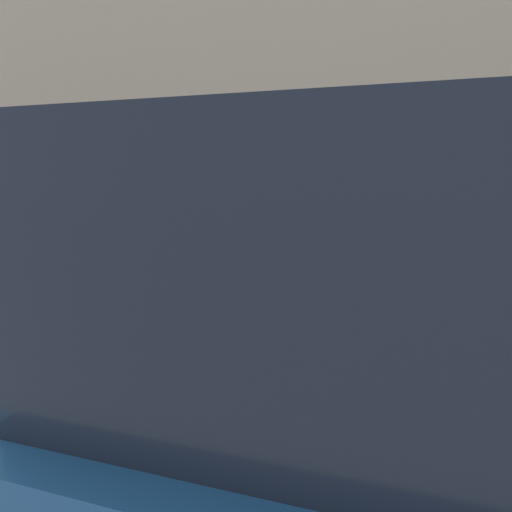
{
  "coord_description": "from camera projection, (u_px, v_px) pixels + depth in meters",
  "views": [
    {
      "loc": [
        0.61,
        -2.13,
        1.69
      ],
      "look_at": [
        -0.42,
        1.04,
        1.17
      ],
      "focal_mm": 35.0,
      "sensor_mm": 36.0,
      "label": 1
    }
  ],
  "objects": [
    {
      "name": "sidewalk",
      "position": [
        340.0,
        359.0,
        4.51
      ],
      "size": [
        24.0,
        2.8,
        0.13
      ],
      "color": "#ADAAA3",
      "rests_on": "ground_plane"
    },
    {
      "name": "parking_meter",
      "position": [
        256.0,
        244.0,
        3.36
      ],
      "size": [
        0.18,
        0.15,
        1.6
      ],
      "color": "#2D2D30",
      "rests_on": "sidewalk"
    },
    {
      "name": "building_facade",
      "position": [
        371.0,
        92.0,
        6.0
      ],
      "size": [
        24.0,
        0.3,
        5.42
      ],
      "color": "tan",
      "rests_on": "ground_plane"
    }
  ]
}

